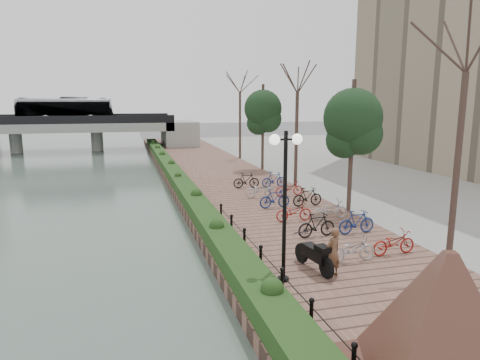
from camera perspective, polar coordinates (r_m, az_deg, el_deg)
name	(u,v)px	position (r m, az deg, el deg)	size (l,w,h in m)	color
ground	(245,334)	(11.82, 0.62, -19.79)	(220.00, 220.00, 0.00)	#59595B
promenade	(231,188)	(28.72, -1.19, -1.02)	(8.00, 75.00, 0.50)	brown
inland_pavement	(433,177)	(36.03, 24.34, 0.39)	(24.00, 75.00, 0.50)	gray
hedge	(176,176)	(30.45, -8.55, 0.58)	(1.10, 56.00, 0.60)	#1B3E16
chain_fence	(271,269)	(13.54, 4.10, -11.71)	(0.10, 14.10, 0.70)	black
granite_monument	(445,322)	(9.23, 25.61, -16.65)	(4.96, 4.96, 2.77)	#4D2821
lamppost	(285,174)	(12.68, 6.05, 0.84)	(1.02, 0.32, 4.61)	black
motorcycle	(314,254)	(14.35, 9.79, -9.65)	(0.56, 1.79, 1.12)	black
pedestrian	(333,252)	(13.88, 12.30, -9.38)	(0.58, 0.38, 1.60)	brown
bicycle_parking	(301,204)	(21.31, 8.19, -3.18)	(2.40, 14.69, 1.00)	#A5A6AA
street_trees	(319,141)	(25.06, 10.45, 5.08)	(3.20, 37.12, 6.80)	#34241E
bridge	(25,124)	(55.98, -26.71, 6.69)	(36.00, 10.77, 6.50)	gray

